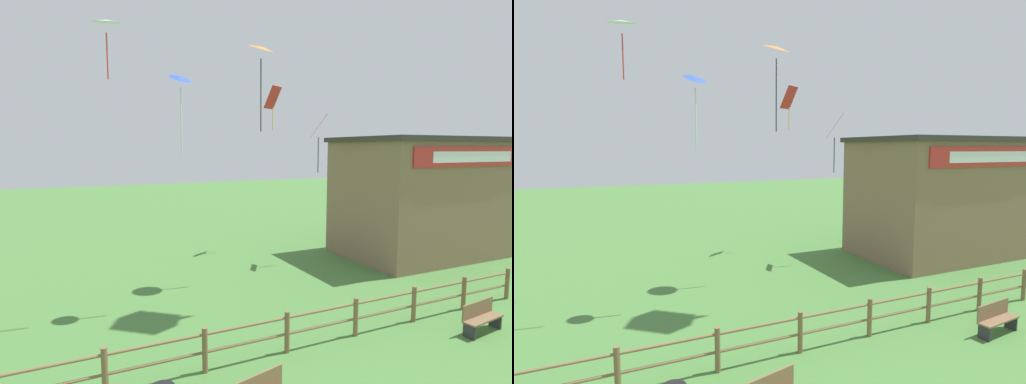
# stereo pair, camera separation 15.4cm
# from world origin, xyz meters

# --- Properties ---
(wooden_fence) EXTENTS (18.67, 0.14, 1.15)m
(wooden_fence) POSITION_xyz_m (-0.00, 6.41, 0.66)
(wooden_fence) COLOR brown
(wooden_fence) RESTS_ON ground_plane
(seaside_building) EXTENTS (8.97, 5.53, 6.08)m
(seaside_building) POSITION_xyz_m (11.64, 12.50, 3.05)
(seaside_building) COLOR #84664C
(seaside_building) RESTS_ON ground_plane
(park_bench_by_building) EXTENTS (1.57, 0.56, 0.92)m
(park_bench_by_building) POSITION_xyz_m (5.89, 5.02, 0.48)
(park_bench_by_building) COLOR brown
(park_bench_by_building) RESTS_ON ground_plane
(kite_orange_delta) EXTENTS (1.34, 1.32, 3.55)m
(kite_orange_delta) POSITION_xyz_m (1.98, 12.21, 9.38)
(kite_orange_delta) COLOR orange
(kite_red_diamond) EXTENTS (1.09, 0.97, 2.31)m
(kite_red_diamond) POSITION_xyz_m (4.83, 16.70, 8.09)
(kite_red_diamond) COLOR red
(kite_pink_diamond) EXTENTS (1.15, 1.22, 2.75)m
(kite_pink_diamond) POSITION_xyz_m (5.59, 13.44, 6.38)
(kite_pink_diamond) COLOR pink
(kite_white_delta) EXTENTS (1.30, 1.30, 2.19)m
(kite_white_delta) POSITION_xyz_m (-3.72, 13.26, 10.03)
(kite_white_delta) COLOR white
(kite_blue_delta) EXTENTS (0.96, 0.92, 2.69)m
(kite_blue_delta) POSITION_xyz_m (-1.69, 10.71, 7.65)
(kite_blue_delta) COLOR blue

